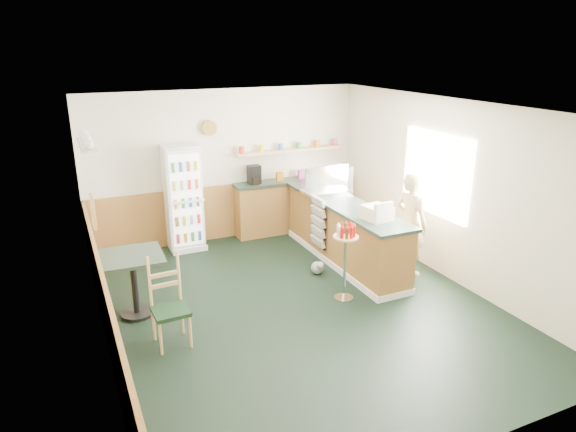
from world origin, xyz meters
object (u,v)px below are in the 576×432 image
drinks_fridge (184,198)px  condiment_stand (345,249)px  cash_register (377,213)px  display_case (327,180)px  cafe_table (133,273)px  shopkeeper (411,224)px  cafe_chair (168,298)px

drinks_fridge → condiment_stand: bearing=-61.0°
drinks_fridge → cash_register: 3.39m
display_case → cafe_table: size_ratio=0.95×
display_case → shopkeeper: (0.70, -1.43, -0.43)m
display_case → cafe_chair: bearing=-149.5°
shopkeeper → display_case: bearing=16.3°
cash_register → cafe_chair: (-3.12, -0.32, -0.54)m
condiment_stand → shopkeeper: bearing=14.2°
shopkeeper → cafe_table: (-4.10, 0.40, -0.21)m
display_case → cash_register: 1.53m
display_case → drinks_fridge: bearing=155.1°
display_case → cafe_table: bearing=-163.1°
shopkeeper → cafe_chair: shopkeeper is taller
drinks_fridge → display_case: 2.47m
shopkeeper → cafe_table: 4.12m
drinks_fridge → cafe_chair: 3.03m
cash_register → drinks_fridge: bearing=123.9°
drinks_fridge → shopkeeper: (2.92, -2.46, -0.10)m
cafe_table → drinks_fridge: bearing=60.3°
display_case → cafe_table: display_case is taller
cash_register → cafe_chair: cash_register is taller
shopkeeper → cafe_chair: (-3.82, -0.41, -0.24)m
drinks_fridge → condiment_stand: drinks_fridge is taller
drinks_fridge → shopkeeper: bearing=-40.1°
condiment_stand → cash_register: bearing=21.1°
display_case → shopkeeper: shopkeeper is taller
drinks_fridge → cafe_table: drinks_fridge is taller
display_case → condiment_stand: bearing=-110.5°
shopkeeper → cafe_table: shopkeeper is taller
condiment_stand → cafe_table: (-2.74, 0.75, -0.16)m
condiment_stand → cafe_chair: (-2.46, -0.06, -0.19)m
display_case → condiment_stand: 1.96m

